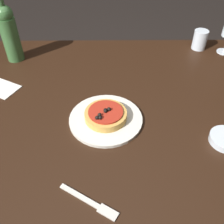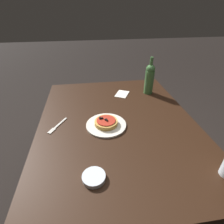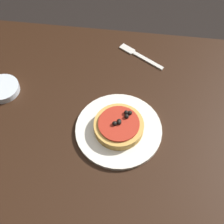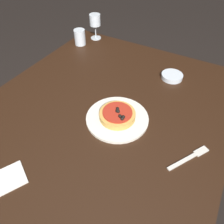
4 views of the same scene
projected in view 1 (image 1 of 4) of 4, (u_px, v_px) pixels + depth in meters
ground_plane at (101, 200)px, 1.50m from camera, size 14.00×14.00×0.00m
dining_table at (96, 119)px, 1.06m from camera, size 1.39×1.06×0.72m
dinner_plate at (106, 119)px, 0.95m from camera, size 0.27×0.27×0.01m
pizza at (106, 115)px, 0.93m from camera, size 0.15×0.15×0.04m
wine_bottle at (9, 32)px, 1.17m from camera, size 0.08×0.08×0.32m
water_cup at (200, 40)px, 1.31m from camera, size 0.07×0.07×0.09m
fork at (92, 203)px, 0.71m from camera, size 0.17×0.11×0.00m
paper_napkin at (1, 88)px, 1.09m from camera, size 0.17×0.15×0.00m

